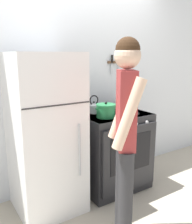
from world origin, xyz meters
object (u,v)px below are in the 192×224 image
object	(u,v)px
stove_range	(113,150)
tea_kettle	(94,107)
dutch_oven_pot	(106,111)
person	(125,132)
refrigerator	(45,134)
utensil_jar	(118,104)

from	to	relation	value
stove_range	tea_kettle	world-z (taller)	tea_kettle
dutch_oven_pot	person	world-z (taller)	person
refrigerator	utensil_jar	size ratio (longest dim) A/B	5.78
utensil_jar	dutch_oven_pot	bearing A→B (deg)	-144.57
refrigerator	tea_kettle	distance (m)	0.71
refrigerator	dutch_oven_pot	bearing A→B (deg)	-11.05
utensil_jar	tea_kettle	bearing A→B (deg)	-178.97
stove_range	person	distance (m)	1.04
person	stove_range	bearing A→B (deg)	-0.85
tea_kettle	utensil_jar	size ratio (longest dim) A/B	0.75
tea_kettle	dutch_oven_pot	bearing A→B (deg)	-93.06
dutch_oven_pot	person	xyz separation A→B (m)	(-0.28, -0.68, -0.01)
refrigerator	person	xyz separation A→B (m)	(0.38, -0.81, 0.18)
stove_range	dutch_oven_pot	bearing A→B (deg)	-149.76
dutch_oven_pot	person	bearing A→B (deg)	-112.50
dutch_oven_pot	tea_kettle	xyz separation A→B (m)	(0.01, 0.26, -0.01)
stove_range	tea_kettle	size ratio (longest dim) A/B	4.42
refrigerator	utensil_jar	world-z (taller)	refrigerator
utensil_jar	stove_range	bearing A→B (deg)	-140.42
dutch_oven_pot	utensil_jar	world-z (taller)	utensil_jar
stove_range	person	world-z (taller)	person
utensil_jar	refrigerator	bearing A→B (deg)	-172.22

